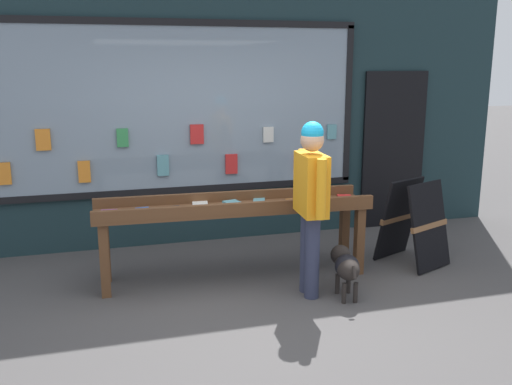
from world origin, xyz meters
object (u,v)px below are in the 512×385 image
Objects in this scene: person_browsing at (311,196)px; sandwich_board_sign at (414,222)px; small_dog at (346,265)px; display_table_main at (234,213)px.

person_browsing reaches higher than sandwich_board_sign.
small_dog is at bearing -172.46° from sandwich_board_sign.
display_table_main is 3.03× the size of sandwich_board_sign.
display_table_main is at bearing 58.10° from small_dog.
display_table_main is 1.26m from small_dog.
display_table_main reaches higher than small_dog.
display_table_main is 4.72× the size of small_dog.
sandwich_board_sign is (2.04, -0.12, -0.23)m from display_table_main.
person_browsing is 0.76m from small_dog.
person_browsing is (0.60, -0.64, 0.29)m from display_table_main.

